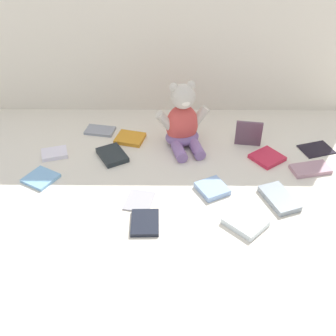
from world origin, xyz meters
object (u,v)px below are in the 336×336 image
object	(u,v)px
book_case_6	(41,178)
book_case_9	(145,223)
book_case_13	(139,200)
book_case_4	(316,149)
book_case_3	(267,158)
book_case_11	(279,198)
book_case_7	(212,189)
book_case_12	(245,222)
book_case_1	(54,153)
book_case_8	(130,138)
teddy_bear	(183,123)
book_case_0	(100,131)
book_case_2	(249,134)
book_case_5	(310,169)
book_case_10	(112,155)

from	to	relation	value
book_case_6	book_case_9	world-z (taller)	book_case_9
book_case_9	book_case_13	bearing A→B (deg)	-78.82
book_case_4	book_case_6	distance (m)	1.01
book_case_3	book_case_11	bearing A→B (deg)	-37.55
book_case_4	book_case_7	xyz separation A→B (m)	(-0.41, -0.24, 0.01)
book_case_9	book_case_12	xyz separation A→B (m)	(0.30, 0.00, 0.00)
book_case_1	book_case_8	size ratio (longest dim) A/B	0.88
teddy_bear	book_case_3	xyz separation A→B (m)	(0.31, -0.10, -0.09)
book_case_6	book_case_9	size ratio (longest dim) A/B	0.90
book_case_6	book_case_0	bearing A→B (deg)	-176.97
book_case_2	book_case_4	distance (m)	0.26
book_case_7	book_case_12	distance (m)	0.18
book_case_1	book_case_7	xyz separation A→B (m)	(0.57, -0.20, 0.00)
book_case_1	book_case_9	xyz separation A→B (m)	(0.35, -0.36, -0.00)
book_case_3	book_case_5	distance (m)	0.15
book_case_6	book_case_12	world-z (taller)	book_case_12
book_case_9	book_case_10	distance (m)	0.37
book_case_7	book_case_13	world-z (taller)	book_case_7
book_case_1	book_case_5	bearing A→B (deg)	67.49
book_case_0	book_case_1	bearing A→B (deg)	-30.90
book_case_0	book_case_10	size ratio (longest dim) A/B	0.97
book_case_2	book_case_10	distance (m)	0.51
book_case_6	book_case_8	distance (m)	0.38
book_case_12	teddy_bear	bearing A→B (deg)	-112.51
book_case_3	book_case_9	distance (m)	0.54
book_case_0	book_case_4	xyz separation A→B (m)	(0.83, -0.12, -0.00)
book_case_5	book_case_12	distance (m)	0.38
book_case_8	book_case_12	size ratio (longest dim) A/B	0.94
book_case_7	book_case_8	bearing A→B (deg)	106.52
book_case_7	book_case_12	xyz separation A→B (m)	(0.09, -0.16, 0.00)
book_case_12	book_case_6	bearing A→B (deg)	-62.49
book_case_6	book_case_12	xyz separation A→B (m)	(0.67, -0.21, 0.00)
teddy_bear	book_case_4	size ratio (longest dim) A/B	2.14
book_case_3	book_case_9	world-z (taller)	book_case_3
book_case_0	book_case_6	xyz separation A→B (m)	(-0.16, -0.31, 0.00)
book_case_8	book_case_9	size ratio (longest dim) A/B	0.97
book_case_0	book_case_2	distance (m)	0.58
book_case_11	book_case_0	bearing A→B (deg)	-53.57
book_case_7	teddy_bear	bearing A→B (deg)	80.83
book_case_0	book_case_3	size ratio (longest dim) A/B	1.12
book_case_8	book_case_10	xyz separation A→B (m)	(-0.06, -0.12, 0.00)
book_case_6	book_case_10	size ratio (longest dim) A/B	0.83
book_case_0	book_case_1	xyz separation A→B (m)	(-0.15, -0.16, 0.00)
book_case_2	book_case_3	world-z (taller)	book_case_2
book_case_6	book_case_12	distance (m)	0.70
book_case_4	book_case_7	distance (m)	0.48
book_case_4	teddy_bear	bearing A→B (deg)	67.85
book_case_1	book_case_11	xyz separation A→B (m)	(0.77, -0.25, 0.00)
book_case_6	book_case_10	bearing A→B (deg)	150.54
teddy_bear	book_case_4	distance (m)	0.51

